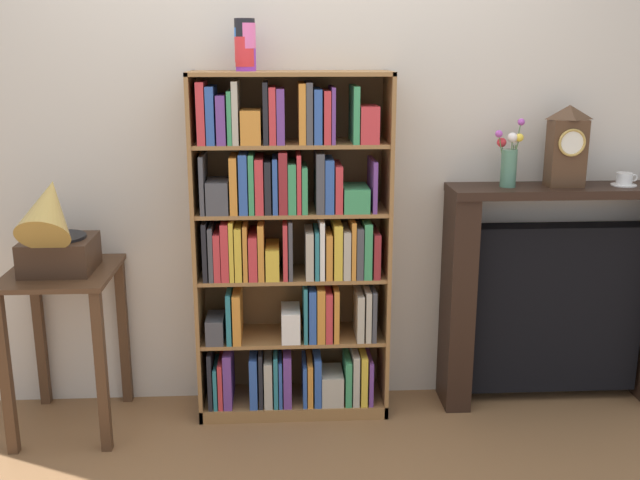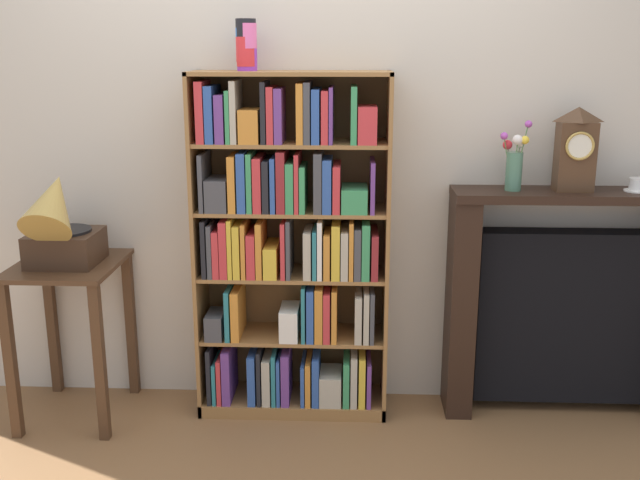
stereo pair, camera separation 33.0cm
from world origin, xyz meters
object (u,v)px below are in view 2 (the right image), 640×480
object	(u,v)px
bookshelf	(290,254)
fireplace_mantel	(566,305)
gramophone	(59,224)
teacup_with_saucer	(638,185)
flower_vase	(514,163)
cup_stack	(246,45)
side_table_left	(71,305)
mantel_clock	(576,149)

from	to	relation	value
bookshelf	fireplace_mantel	size ratio (longest dim) A/B	1.45
gramophone	teacup_with_saucer	size ratio (longest dim) A/B	3.95
gramophone	teacup_with_saucer	distance (m)	2.59
flower_vase	fireplace_mantel	bearing A→B (deg)	3.89
bookshelf	cup_stack	distance (m)	0.96
cup_stack	flower_vase	distance (m)	1.30
side_table_left	gramophone	distance (m)	0.40
fireplace_mantel	side_table_left	bearing A→B (deg)	-176.22
side_table_left	gramophone	xyz separation A→B (m)	(0.00, -0.05, 0.40)
mantel_clock	bookshelf	bearing A→B (deg)	-179.01
teacup_with_saucer	mantel_clock	bearing A→B (deg)	-179.54
side_table_left	teacup_with_saucer	xyz separation A→B (m)	(2.58, 0.13, 0.56)
mantel_clock	teacup_with_saucer	world-z (taller)	mantel_clock
cup_stack	fireplace_mantel	xyz separation A→B (m)	(1.48, 0.02, -1.19)
side_table_left	teacup_with_saucer	world-z (taller)	teacup_with_saucer
side_table_left	mantel_clock	xyz separation A→B (m)	(2.29, 0.13, 0.72)
flower_vase	teacup_with_saucer	world-z (taller)	flower_vase
bookshelf	fireplace_mantel	bearing A→B (deg)	2.07
fireplace_mantel	teacup_with_saucer	size ratio (longest dim) A/B	9.10
gramophone	teacup_with_saucer	world-z (taller)	gramophone
gramophone	flower_vase	size ratio (longest dim) A/B	1.57
flower_vase	teacup_with_saucer	bearing A→B (deg)	-0.32
cup_stack	gramophone	bearing A→B (deg)	-167.08
bookshelf	gramophone	bearing A→B (deg)	-171.11
bookshelf	side_table_left	distance (m)	1.05
cup_stack	flower_vase	world-z (taller)	cup_stack
teacup_with_saucer	flower_vase	bearing A→B (deg)	179.68
bookshelf	cup_stack	xyz separation A→B (m)	(-0.18, 0.03, 0.94)
fireplace_mantel	teacup_with_saucer	world-z (taller)	teacup_with_saucer
mantel_clock	teacup_with_saucer	xyz separation A→B (m)	(0.29, 0.00, -0.16)
bookshelf	cup_stack	world-z (taller)	cup_stack
bookshelf	side_table_left	world-z (taller)	bookshelf
bookshelf	flower_vase	size ratio (longest dim) A/B	5.22
flower_vase	cup_stack	bearing A→B (deg)	179.78
cup_stack	gramophone	distance (m)	1.15
side_table_left	gramophone	size ratio (longest dim) A/B	1.56
side_table_left	teacup_with_saucer	bearing A→B (deg)	2.89
cup_stack	side_table_left	size ratio (longest dim) A/B	0.29
gramophone	fireplace_mantel	bearing A→B (deg)	5.08
cup_stack	teacup_with_saucer	distance (m)	1.85
fireplace_mantel	bookshelf	bearing A→B (deg)	-177.93
bookshelf	side_table_left	size ratio (longest dim) A/B	2.13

